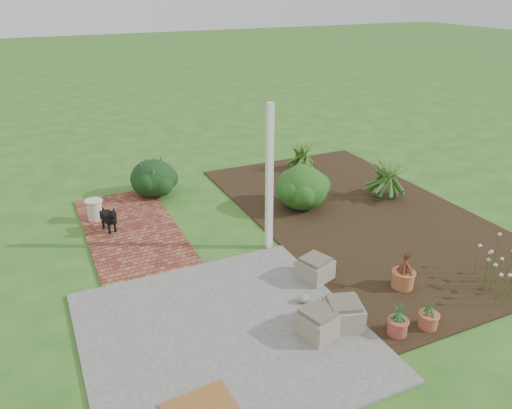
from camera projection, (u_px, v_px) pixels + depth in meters
name	position (u px, v px, depth m)	size (l,w,h in m)	color
ground	(255.00, 253.00, 8.35)	(80.00, 80.00, 0.00)	#295F1E
concrete_patio	(224.00, 334.00, 6.42)	(3.50, 3.50, 0.04)	#5A5A57
brick_path	(131.00, 229.00, 9.14)	(1.60, 3.50, 0.04)	maroon
garden_bed	(361.00, 214.00, 9.72)	(4.00, 7.00, 0.03)	black
veranda_post	(269.00, 179.00, 8.04)	(0.10, 0.10, 2.50)	white
stone_trough_near	(343.00, 315.00, 6.50)	(0.47, 0.47, 0.31)	gray
stone_trough_mid	(318.00, 323.00, 6.34)	(0.46, 0.46, 0.31)	gray
stone_trough_far	(315.00, 269.00, 7.54)	(0.44, 0.44, 0.30)	gray
coir_doormat	(199.00, 407.00, 5.28)	(0.74, 0.48, 0.02)	olive
black_dog	(109.00, 217.00, 8.90)	(0.25, 0.53, 0.46)	black
cream_ceramic_urn	(95.00, 210.00, 9.40)	(0.29, 0.29, 0.38)	beige
evergreen_shrub	(302.00, 187.00, 9.83)	(1.02, 1.02, 0.87)	#0F430E
agapanthus_clump_back	(386.00, 175.00, 10.26)	(1.11, 1.11, 1.00)	#1B3B11
agapanthus_clump_front	(302.00, 153.00, 11.83)	(0.96, 0.96, 0.85)	#154012
pink_flower_patch	(505.00, 264.00, 7.36)	(1.00, 1.00, 0.64)	#113D0F
terracotta_pot_bronze	(403.00, 279.00, 7.34)	(0.32, 0.32, 0.26)	#A76238
terracotta_pot_small_left	(428.00, 320.00, 6.49)	(0.24, 0.24, 0.20)	#AA5439
terracotta_pot_small_right	(397.00, 327.00, 6.37)	(0.25, 0.25, 0.21)	#A74538
purple_flowering_bush	(153.00, 178.00, 10.48)	(0.94, 0.94, 0.80)	black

